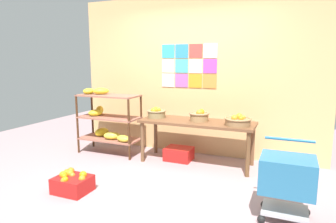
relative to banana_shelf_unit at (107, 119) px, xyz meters
The scene contains 10 objects.
ground 1.80m from the banana_shelf_unit, 34.41° to the right, with size 9.06×9.06×0.00m, color gray.
back_wall_with_art 1.69m from the banana_shelf_unit, 23.10° to the left, with size 4.25×0.07×2.67m.
banana_shelf_unit is the anchor object (origin of this frame).
display_table 1.61m from the banana_shelf_unit, ahead, with size 1.76×0.61×0.68m.
fruit_basket_back_left 2.25m from the banana_shelf_unit, ahead, with size 0.38×0.38×0.16m.
fruit_basket_back_right 1.66m from the banana_shelf_unit, ahead, with size 0.31×0.31×0.18m.
fruit_basket_right 0.94m from the banana_shelf_unit, ahead, with size 0.31×0.31×0.18m.
produce_crate_under_table 1.40m from the banana_shelf_unit, ahead, with size 0.43×0.34×0.21m, color red.
orange_crate_foreground 1.68m from the banana_shelf_unit, 71.11° to the right, with size 0.42×0.35×0.26m.
shopping_cart 3.18m from the banana_shelf_unit, 22.19° to the right, with size 0.52×0.47×0.79m.
Camera 1 is at (1.53, -3.26, 1.59)m, focal length 31.69 mm.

